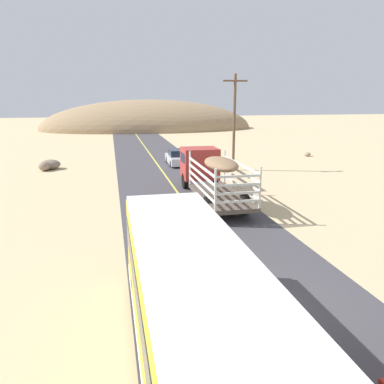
{
  "coord_description": "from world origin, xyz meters",
  "views": [
    {
      "loc": [
        -4.33,
        -10.18,
        6.49
      ],
      "look_at": [
        0.0,
        10.15,
        1.25
      ],
      "focal_mm": 35.45,
      "sensor_mm": 36.0,
      "label": 1
    }
  ],
  "objects_px": {
    "boulder_near_shoulder": "(307,154)",
    "boulder_far_horizon": "(44,166)",
    "car_far": "(177,158)",
    "livestock_truck": "(207,169)",
    "boulder_mid_field": "(50,164)",
    "power_pole_mid": "(234,120)",
    "bus": "(192,308)"
  },
  "relations": [
    {
      "from": "boulder_near_shoulder",
      "to": "livestock_truck",
      "type": "bearing_deg",
      "value": -136.68
    },
    {
      "from": "bus",
      "to": "boulder_mid_field",
      "type": "bearing_deg",
      "value": 104.13
    },
    {
      "from": "bus",
      "to": "power_pole_mid",
      "type": "relative_size",
      "value": 1.19
    },
    {
      "from": "livestock_truck",
      "to": "power_pole_mid",
      "type": "xyz_separation_m",
      "value": [
        4.55,
        8.29,
        2.71
      ]
    },
    {
      "from": "car_far",
      "to": "livestock_truck",
      "type": "bearing_deg",
      "value": -90.29
    },
    {
      "from": "bus",
      "to": "car_far",
      "type": "xyz_separation_m",
      "value": [
        4.6,
        28.58,
        -1.05
      ]
    },
    {
      "from": "boulder_far_horizon",
      "to": "car_far",
      "type": "bearing_deg",
      "value": 2.9
    },
    {
      "from": "boulder_near_shoulder",
      "to": "car_far",
      "type": "bearing_deg",
      "value": -171.21
    },
    {
      "from": "boulder_near_shoulder",
      "to": "boulder_far_horizon",
      "type": "distance_m",
      "value": 27.62
    },
    {
      "from": "power_pole_mid",
      "to": "boulder_far_horizon",
      "type": "height_order",
      "value": "power_pole_mid"
    },
    {
      "from": "boulder_mid_field",
      "to": "boulder_far_horizon",
      "type": "xyz_separation_m",
      "value": [
        -0.4,
        -0.77,
        -0.03
      ]
    },
    {
      "from": "bus",
      "to": "boulder_far_horizon",
      "type": "relative_size",
      "value": 8.34
    },
    {
      "from": "livestock_truck",
      "to": "car_far",
      "type": "distance_m",
      "value": 12.11
    },
    {
      "from": "livestock_truck",
      "to": "bus",
      "type": "xyz_separation_m",
      "value": [
        -4.54,
        -16.52,
        -0.04
      ]
    },
    {
      "from": "livestock_truck",
      "to": "boulder_near_shoulder",
      "type": "xyz_separation_m",
      "value": [
        15.29,
        14.41,
        -1.56
      ]
    },
    {
      "from": "car_far",
      "to": "boulder_far_horizon",
      "type": "distance_m",
      "value": 12.26
    },
    {
      "from": "livestock_truck",
      "to": "boulder_far_horizon",
      "type": "relative_size",
      "value": 8.09
    },
    {
      "from": "car_far",
      "to": "bus",
      "type": "bearing_deg",
      "value": -99.15
    },
    {
      "from": "livestock_truck",
      "to": "boulder_mid_field",
      "type": "height_order",
      "value": "livestock_truck"
    },
    {
      "from": "car_far",
      "to": "boulder_mid_field",
      "type": "height_order",
      "value": "car_far"
    },
    {
      "from": "power_pole_mid",
      "to": "boulder_near_shoulder",
      "type": "xyz_separation_m",
      "value": [
        10.73,
        6.13,
        -4.28
      ]
    },
    {
      "from": "bus",
      "to": "boulder_near_shoulder",
      "type": "distance_m",
      "value": 36.77
    },
    {
      "from": "livestock_truck",
      "to": "power_pole_mid",
      "type": "bearing_deg",
      "value": 61.21
    },
    {
      "from": "bus",
      "to": "boulder_near_shoulder",
      "type": "xyz_separation_m",
      "value": [
        19.83,
        30.93,
        -1.52
      ]
    },
    {
      "from": "power_pole_mid",
      "to": "bus",
      "type": "bearing_deg",
      "value": -110.14
    },
    {
      "from": "power_pole_mid",
      "to": "boulder_mid_field",
      "type": "relative_size",
      "value": 4.7
    },
    {
      "from": "boulder_far_horizon",
      "to": "power_pole_mid",
      "type": "bearing_deg",
      "value": -10.68
    },
    {
      "from": "boulder_mid_field",
      "to": "power_pole_mid",
      "type": "bearing_deg",
      "value": -13.51
    },
    {
      "from": "power_pole_mid",
      "to": "boulder_far_horizon",
      "type": "relative_size",
      "value": 7.02
    },
    {
      "from": "bus",
      "to": "boulder_near_shoulder",
      "type": "relative_size",
      "value": 13.37
    },
    {
      "from": "bus",
      "to": "power_pole_mid",
      "type": "bearing_deg",
      "value": 69.86
    },
    {
      "from": "boulder_far_horizon",
      "to": "boulder_near_shoulder",
      "type": "bearing_deg",
      "value": 6.18
    }
  ]
}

